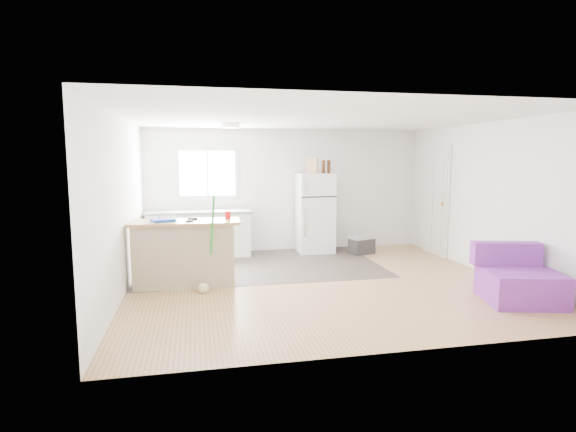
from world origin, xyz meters
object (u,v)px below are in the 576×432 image
object	(u,v)px
purple_seat	(518,281)
bottle_left	(323,167)
cleaner_jug	(218,276)
cardboard_box	(312,165)
mop	(206,276)
red_cup	(228,215)
peninsula	(185,253)
refrigerator	(315,213)
bottle_right	(329,167)
blue_tray	(163,220)
kitchen_cabinets	(200,233)
cooler	(362,244)

from	to	relation	value
purple_seat	bottle_left	bearing A→B (deg)	129.64
cleaner_jug	cardboard_box	distance (m)	3.17
purple_seat	bottle_left	distance (m)	4.04
mop	red_cup	xyz separation A→B (m)	(0.35, 0.45, 0.78)
cleaner_jug	peninsula	bearing A→B (deg)	160.50
peninsula	refrigerator	bearing A→B (deg)	40.86
purple_seat	mop	xyz separation A→B (m)	(-3.94, 1.21, -0.03)
refrigerator	bottle_right	world-z (taller)	bottle_right
cleaner_jug	bottle_right	bearing A→B (deg)	35.71
peninsula	bottle_right	xyz separation A→B (m)	(2.72, 1.89, 1.19)
cleaner_jug	bottle_right	size ratio (longest dim) A/B	1.24
refrigerator	purple_seat	bearing A→B (deg)	-62.41
peninsula	cardboard_box	bearing A→B (deg)	41.09
peninsula	purple_seat	xyz separation A→B (m)	(4.22, -1.60, -0.22)
peninsula	bottle_left	size ratio (longest dim) A/B	6.27
refrigerator	cleaner_jug	bearing A→B (deg)	-133.25
blue_tray	cardboard_box	size ratio (longest dim) A/B	1.00
refrigerator	mop	xyz separation A→B (m)	(-2.17, -2.32, -0.54)
mop	purple_seat	bearing A→B (deg)	-31.68
peninsula	blue_tray	size ratio (longest dim) A/B	5.23
bottle_left	bottle_right	size ratio (longest dim) A/B	1.00
red_cup	cardboard_box	size ratio (longest dim) A/B	0.40
cleaner_jug	blue_tray	world-z (taller)	blue_tray
kitchen_cabinets	bottle_left	xyz separation A→B (m)	(2.36, -0.14, 1.23)
cleaner_jug	bottle_left	distance (m)	3.26
peninsula	bottle_right	bearing A→B (deg)	37.61
bottle_left	kitchen_cabinets	bearing A→B (deg)	176.64
red_cup	bottle_right	world-z (taller)	bottle_right
refrigerator	cardboard_box	xyz separation A→B (m)	(-0.08, -0.05, 0.92)
kitchen_cabinets	bottle_right	world-z (taller)	bottle_right
mop	bottle_right	bearing A→B (deg)	28.55
cooler	purple_seat	size ratio (longest dim) A/B	0.51
purple_seat	kitchen_cabinets	bearing A→B (deg)	152.42
red_cup	cardboard_box	xyz separation A→B (m)	(1.75, 1.82, 0.69)
refrigerator	cooler	size ratio (longest dim) A/B	2.87
cooler	red_cup	distance (m)	3.17
cleaner_jug	blue_tray	distance (m)	1.13
red_cup	bottle_left	xyz separation A→B (m)	(1.96, 1.77, 0.67)
blue_tray	cooler	bearing A→B (deg)	23.90
peninsula	bottle_right	size ratio (longest dim) A/B	6.27
bottle_right	purple_seat	bearing A→B (deg)	-66.73
cooler	purple_seat	world-z (taller)	purple_seat
cooler	bottle_left	xyz separation A→B (m)	(-0.71, 0.26, 1.49)
cooler	blue_tray	bearing A→B (deg)	-174.12
peninsula	bottle_right	distance (m)	3.52
cooler	blue_tray	xyz separation A→B (m)	(-3.59, -1.59, 0.78)
kitchen_cabinets	peninsula	xyz separation A→B (m)	(-0.23, -1.96, 0.04)
kitchen_cabinets	bottle_right	xyz separation A→B (m)	(2.49, -0.07, 1.23)
purple_seat	mop	distance (m)	4.12
peninsula	red_cup	bearing A→B (deg)	8.00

